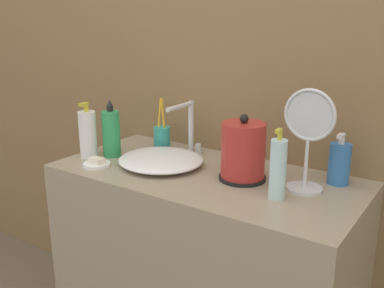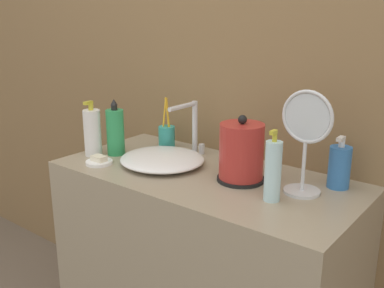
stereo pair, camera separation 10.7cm
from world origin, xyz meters
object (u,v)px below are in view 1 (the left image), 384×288
at_px(lotion_bottle, 278,169).
at_px(electric_kettle, 243,153).
at_px(faucet, 189,124).
at_px(toothbrush_cup, 162,137).
at_px(vanity_mirror, 308,135).
at_px(shampoo_bottle, 339,163).
at_px(mouthwash_bottle, 88,134).
at_px(hand_cream_bottle, 111,133).

bearing_deg(lotion_bottle, electric_kettle, 153.01).
relative_size(faucet, toothbrush_cup, 0.97).
bearing_deg(vanity_mirror, faucet, 168.37).
xyz_separation_m(shampoo_bottle, mouthwash_bottle, (-0.90, -0.27, 0.02)).
xyz_separation_m(electric_kettle, hand_cream_bottle, (-0.55, -0.06, 0.00)).
xyz_separation_m(faucet, lotion_bottle, (0.48, -0.22, -0.03)).
bearing_deg(electric_kettle, shampoo_bottle, 27.08).
xyz_separation_m(faucet, toothbrush_cup, (-0.13, -0.00, -0.07)).
bearing_deg(electric_kettle, hand_cream_bottle, -173.97).
distance_m(mouthwash_bottle, hand_cream_bottle, 0.09).
bearing_deg(vanity_mirror, shampoo_bottle, 58.01).
height_order(shampoo_bottle, mouthwash_bottle, mouthwash_bottle).
bearing_deg(shampoo_bottle, lotion_bottle, -117.81).
bearing_deg(hand_cream_bottle, toothbrush_cup, 61.55).
distance_m(faucet, toothbrush_cup, 0.15).
bearing_deg(hand_cream_bottle, lotion_bottle, -1.96).
relative_size(toothbrush_cup, lotion_bottle, 0.98).
height_order(faucet, lotion_bottle, lotion_bottle).
height_order(mouthwash_bottle, hand_cream_bottle, hand_cream_bottle).
bearing_deg(lotion_bottle, hand_cream_bottle, 178.04).
bearing_deg(mouthwash_bottle, toothbrush_cup, 57.00).
distance_m(faucet, shampoo_bottle, 0.60).
distance_m(electric_kettle, shampoo_bottle, 0.32).
bearing_deg(toothbrush_cup, faucet, 1.91).
bearing_deg(mouthwash_bottle, lotion_bottle, 2.93).
distance_m(toothbrush_cup, shampoo_bottle, 0.73).
bearing_deg(mouthwash_bottle, faucet, 40.99).
distance_m(shampoo_bottle, hand_cream_bottle, 0.86).
distance_m(electric_kettle, hand_cream_bottle, 0.56).
distance_m(mouthwash_bottle, vanity_mirror, 0.85).
height_order(electric_kettle, shampoo_bottle, electric_kettle).
bearing_deg(hand_cream_bottle, mouthwash_bottle, -134.10).
distance_m(shampoo_bottle, vanity_mirror, 0.18).
relative_size(faucet, mouthwash_bottle, 0.96).
bearing_deg(hand_cream_bottle, electric_kettle, 6.03).
bearing_deg(lotion_bottle, shampoo_bottle, 62.19).
bearing_deg(vanity_mirror, hand_cream_bottle, -173.49).
bearing_deg(toothbrush_cup, electric_kettle, -16.45).
bearing_deg(vanity_mirror, electric_kettle, -172.23).
distance_m(toothbrush_cup, hand_cream_bottle, 0.22).
xyz_separation_m(faucet, vanity_mirror, (0.53, -0.11, 0.06)).
height_order(toothbrush_cup, shampoo_bottle, toothbrush_cup).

